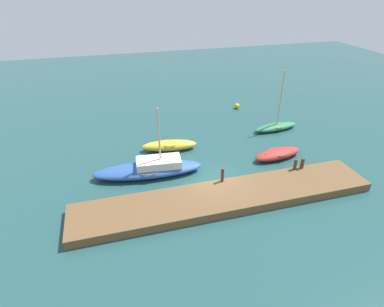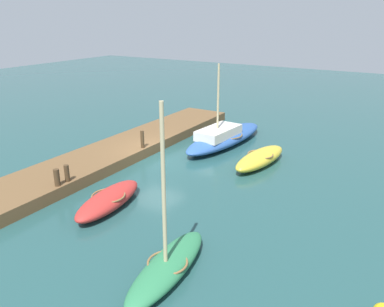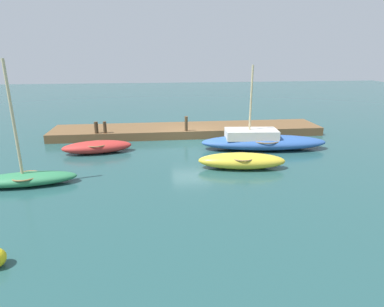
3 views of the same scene
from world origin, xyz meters
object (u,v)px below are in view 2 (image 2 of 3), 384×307
sailboat_blue (224,137)px  mooring_post_mid_west (67,173)px  rowboat_yellow (260,158)px  rowboat_green (168,265)px  mooring_post_mid_east (57,177)px  rowboat_red (109,200)px  mooring_post_west (142,139)px

sailboat_blue → mooring_post_mid_west: size_ratio=10.09×
rowboat_yellow → mooring_post_mid_west: mooring_post_mid_west is taller
sailboat_blue → rowboat_green: bearing=24.3°
mooring_post_mid_west → mooring_post_mid_east: bearing=0.0°
rowboat_yellow → sailboat_blue: 3.79m
rowboat_yellow → rowboat_red: size_ratio=1.10×
mooring_post_west → mooring_post_mid_east: (5.89, 0.00, -0.12)m
rowboat_green → mooring_post_mid_west: size_ratio=7.10×
sailboat_blue → mooring_post_west: bearing=-28.6°
rowboat_yellow → mooring_post_mid_west: size_ratio=5.90×
mooring_post_west → mooring_post_mid_east: mooring_post_west is taller
rowboat_yellow → rowboat_red: rowboat_yellow is taller
mooring_post_mid_west → mooring_post_mid_east: (0.55, 0.00, -0.00)m
sailboat_blue → mooring_post_west: sailboat_blue is taller
sailboat_blue → mooring_post_mid_west: (9.64, -2.88, 0.43)m
rowboat_green → mooring_post_west: (-7.81, -7.07, 0.70)m
mooring_post_west → mooring_post_mid_east: bearing=0.0°
rowboat_green → rowboat_yellow: bearing=-179.9°
rowboat_green → mooring_post_mid_west: bearing=-115.0°
mooring_post_west → mooring_post_mid_east: 5.89m
rowboat_green → mooring_post_west: rowboat_green is taller
rowboat_yellow → sailboat_blue: bearing=-115.8°
rowboat_green → sailboat_blue: bearing=-166.6°
rowboat_green → rowboat_red: bearing=-122.9°
rowboat_yellow → mooring_post_west: 6.47m
rowboat_red → mooring_post_mid_east: size_ratio=5.40×
rowboat_yellow → mooring_post_mid_east: mooring_post_mid_east is taller
rowboat_red → mooring_post_mid_east: (0.42, -2.52, 0.58)m
rowboat_green → mooring_post_mid_east: bearing=-110.9°
rowboat_red → sailboat_blue: size_ratio=0.53×
mooring_post_west → mooring_post_mid_west: mooring_post_west is taller
rowboat_red → sailboat_blue: bearing=170.3°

